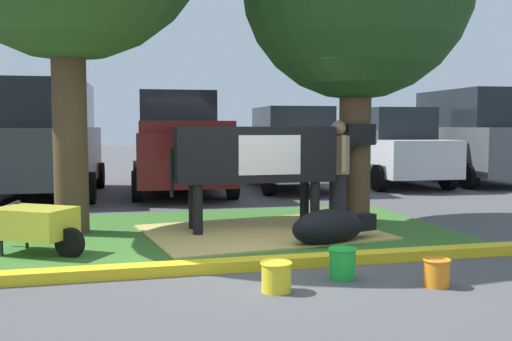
{
  "coord_description": "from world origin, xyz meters",
  "views": [
    {
      "loc": [
        -1.73,
        -6.32,
        1.57
      ],
      "look_at": [
        0.36,
        2.01,
        0.9
      ],
      "focal_mm": 40.72,
      "sensor_mm": 36.0,
      "label": 1
    }
  ],
  "objects_px": {
    "bucket_yellow": "(276,276)",
    "bucket_green": "(342,263)",
    "suv_black": "(471,136)",
    "person_handler": "(338,171)",
    "wheelbarrow": "(36,224)",
    "bucket_orange": "(437,272)",
    "suv_dark_grey": "(50,139)",
    "cow_holstein": "(261,155)",
    "pickup_truck_maroon": "(179,144)",
    "hatchback_white": "(291,149)",
    "sedan_silver": "(390,148)",
    "calf_lying": "(330,227)"
  },
  "relations": [
    {
      "from": "cow_holstein",
      "to": "bucket_yellow",
      "type": "distance_m",
      "value": 3.28
    },
    {
      "from": "bucket_green",
      "to": "pickup_truck_maroon",
      "type": "xyz_separation_m",
      "value": [
        -0.68,
        8.5,
        0.95
      ]
    },
    {
      "from": "cow_holstein",
      "to": "sedan_silver",
      "type": "bearing_deg",
      "value": 48.98
    },
    {
      "from": "hatchback_white",
      "to": "calf_lying",
      "type": "bearing_deg",
      "value": -103.39
    },
    {
      "from": "wheelbarrow",
      "to": "bucket_orange",
      "type": "bearing_deg",
      "value": -31.15
    },
    {
      "from": "cow_holstein",
      "to": "hatchback_white",
      "type": "distance_m",
      "value": 6.09
    },
    {
      "from": "bucket_yellow",
      "to": "pickup_truck_maroon",
      "type": "distance_m",
      "value": 8.84
    },
    {
      "from": "wheelbarrow",
      "to": "bucket_green",
      "type": "relative_size",
      "value": 4.71
    },
    {
      "from": "person_handler",
      "to": "suv_dark_grey",
      "type": "height_order",
      "value": "suv_dark_grey"
    },
    {
      "from": "bucket_orange",
      "to": "calf_lying",
      "type": "bearing_deg",
      "value": 97.73
    },
    {
      "from": "bucket_orange",
      "to": "hatchback_white",
      "type": "xyz_separation_m",
      "value": [
        1.34,
        8.92,
        0.84
      ]
    },
    {
      "from": "calf_lying",
      "to": "suv_black",
      "type": "distance_m",
      "value": 9.78
    },
    {
      "from": "wheelbarrow",
      "to": "bucket_yellow",
      "type": "height_order",
      "value": "wheelbarrow"
    },
    {
      "from": "bucket_green",
      "to": "hatchback_white",
      "type": "xyz_separation_m",
      "value": [
        2.12,
        8.42,
        0.82
      ]
    },
    {
      "from": "person_handler",
      "to": "sedan_silver",
      "type": "distance_m",
      "value": 7.01
    },
    {
      "from": "cow_holstein",
      "to": "hatchback_white",
      "type": "height_order",
      "value": "hatchback_white"
    },
    {
      "from": "bucket_yellow",
      "to": "hatchback_white",
      "type": "xyz_separation_m",
      "value": [
        2.91,
        8.71,
        0.84
      ]
    },
    {
      "from": "person_handler",
      "to": "bucket_orange",
      "type": "xyz_separation_m",
      "value": [
        -0.26,
        -3.18,
        -0.74
      ]
    },
    {
      "from": "bucket_yellow",
      "to": "bucket_green",
      "type": "bearing_deg",
      "value": 20.15
    },
    {
      "from": "person_handler",
      "to": "suv_black",
      "type": "distance_m",
      "value": 8.58
    },
    {
      "from": "bucket_orange",
      "to": "wheelbarrow",
      "type": "bearing_deg",
      "value": 148.85
    },
    {
      "from": "bucket_orange",
      "to": "pickup_truck_maroon",
      "type": "distance_m",
      "value": 9.16
    },
    {
      "from": "suv_dark_grey",
      "to": "pickup_truck_maroon",
      "type": "xyz_separation_m",
      "value": [
        2.9,
        0.4,
        -0.16
      ]
    },
    {
      "from": "wheelbarrow",
      "to": "suv_dark_grey",
      "type": "xyz_separation_m",
      "value": [
        -0.41,
        6.2,
        0.88
      ]
    },
    {
      "from": "hatchback_white",
      "to": "suv_black",
      "type": "xyz_separation_m",
      "value": [
        5.19,
        0.12,
        0.29
      ]
    },
    {
      "from": "bucket_orange",
      "to": "suv_dark_grey",
      "type": "bearing_deg",
      "value": 116.91
    },
    {
      "from": "hatchback_white",
      "to": "sedan_silver",
      "type": "bearing_deg",
      "value": 2.54
    },
    {
      "from": "calf_lying",
      "to": "wheelbarrow",
      "type": "height_order",
      "value": "wheelbarrow"
    },
    {
      "from": "bucket_green",
      "to": "suv_black",
      "type": "bearing_deg",
      "value": 49.46
    },
    {
      "from": "bucket_orange",
      "to": "person_handler",
      "type": "bearing_deg",
      "value": 85.38
    },
    {
      "from": "cow_holstein",
      "to": "calf_lying",
      "type": "relative_size",
      "value": 2.36
    },
    {
      "from": "sedan_silver",
      "to": "suv_black",
      "type": "xyz_separation_m",
      "value": [
        2.42,
        -0.01,
        0.29
      ]
    },
    {
      "from": "suv_dark_grey",
      "to": "person_handler",
      "type": "bearing_deg",
      "value": -49.51
    },
    {
      "from": "sedan_silver",
      "to": "hatchback_white",
      "type": "bearing_deg",
      "value": -177.46
    },
    {
      "from": "calf_lying",
      "to": "suv_black",
      "type": "bearing_deg",
      "value": 45.54
    },
    {
      "from": "person_handler",
      "to": "suv_black",
      "type": "relative_size",
      "value": 0.35
    },
    {
      "from": "hatchback_white",
      "to": "pickup_truck_maroon",
      "type": "bearing_deg",
      "value": 178.46
    },
    {
      "from": "suv_black",
      "to": "bucket_green",
      "type": "bearing_deg",
      "value": -130.54
    },
    {
      "from": "bucket_green",
      "to": "suv_black",
      "type": "height_order",
      "value": "suv_black"
    },
    {
      "from": "suv_black",
      "to": "person_handler",
      "type": "bearing_deg",
      "value": -136.97
    },
    {
      "from": "bucket_yellow",
      "to": "hatchback_white",
      "type": "bearing_deg",
      "value": 71.55
    },
    {
      "from": "bucket_yellow",
      "to": "bucket_green",
      "type": "xyz_separation_m",
      "value": [
        0.79,
        0.29,
        0.02
      ]
    },
    {
      "from": "person_handler",
      "to": "bucket_green",
      "type": "distance_m",
      "value": 2.97
    },
    {
      "from": "cow_holstein",
      "to": "suv_black",
      "type": "height_order",
      "value": "suv_black"
    },
    {
      "from": "calf_lying",
      "to": "sedan_silver",
      "type": "height_order",
      "value": "sedan_silver"
    },
    {
      "from": "suv_black",
      "to": "sedan_silver",
      "type": "bearing_deg",
      "value": 179.86
    },
    {
      "from": "bucket_yellow",
      "to": "bucket_orange",
      "type": "height_order",
      "value": "bucket_yellow"
    },
    {
      "from": "hatchback_white",
      "to": "sedan_silver",
      "type": "xyz_separation_m",
      "value": [
        2.76,
        0.12,
        0.0
      ]
    },
    {
      "from": "sedan_silver",
      "to": "suv_dark_grey",
      "type": "bearing_deg",
      "value": -176.94
    },
    {
      "from": "cow_holstein",
      "to": "wheelbarrow",
      "type": "bearing_deg",
      "value": -163.92
    }
  ]
}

